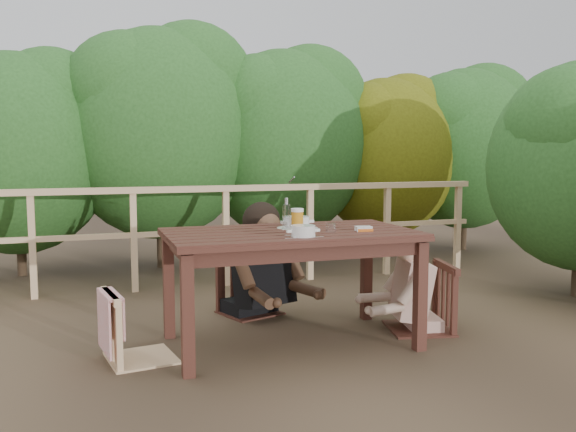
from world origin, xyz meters
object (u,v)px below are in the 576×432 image
object	(u,v)px
woman	(249,228)
bottle	(286,215)
chair_right	(420,268)
table	(290,289)
chair_left	(140,294)
chair_far	(250,261)
soup_far	(297,223)
tumbler	(331,229)
diner_right	(424,253)
beer_glass	(297,220)
bread_roll	(303,233)
butter_tub	(363,230)
soup_near	(303,232)

from	to	relation	value
woman	bottle	world-z (taller)	woman
chair_right	bottle	xyz separation A→B (m)	(-1.03, 0.08, 0.43)
table	bottle	xyz separation A→B (m)	(0.00, 0.10, 0.51)
table	chair_left	bearing A→B (deg)	179.92
chair_far	table	bearing A→B (deg)	-105.80
soup_far	tumbler	bearing A→B (deg)	-66.64
diner_right	bottle	xyz separation A→B (m)	(-1.06, 0.08, 0.32)
soup_far	tumbler	xyz separation A→B (m)	(0.13, -0.31, -0.01)
chair_far	diner_right	world-z (taller)	diner_right
chair_far	beer_glass	distance (m)	0.97
diner_right	bottle	world-z (taller)	diner_right
bread_roll	soup_far	bearing A→B (deg)	75.33
chair_left	soup_far	bearing A→B (deg)	-91.69
beer_glass	butter_tub	distance (m)	0.46
chair_left	diner_right	bearing A→B (deg)	-98.27
bottle	soup_near	bearing A→B (deg)	-92.95
beer_glass	diner_right	bearing A→B (deg)	0.53
table	butter_tub	distance (m)	0.65
diner_right	table	bearing A→B (deg)	103.57
diner_right	soup_far	bearing A→B (deg)	95.40
soup_near	soup_far	distance (m)	0.46
beer_glass	butter_tub	world-z (taller)	beer_glass
bottle	butter_tub	size ratio (longest dim) A/B	2.12
chair_right	chair_left	bearing A→B (deg)	-76.93
tumbler	butter_tub	xyz separation A→B (m)	(0.24, -0.01, -0.02)
chair_far	bread_roll	size ratio (longest dim) A/B	6.70
diner_right	soup_near	distance (m)	1.16
soup_far	tumbler	distance (m)	0.33
chair_right	tumbler	world-z (taller)	chair_right
woman	bottle	xyz separation A→B (m)	(0.06, -0.79, 0.19)
table	beer_glass	bearing A→B (deg)	8.71
chair_far	soup_near	size ratio (longest dim) A/B	3.30
diner_right	bottle	distance (m)	1.11
table	bread_roll	distance (m)	0.52
woman	diner_right	distance (m)	1.43
butter_tub	chair_left	bearing A→B (deg)	-177.48
chair_far	soup_near	bearing A→B (deg)	-107.57
diner_right	soup_near	size ratio (longest dim) A/B	4.41
bread_roll	soup_near	bearing A→B (deg)	-110.20
table	butter_tub	xyz separation A→B (m)	(0.47, -0.17, 0.42)
bottle	chair_right	bearing A→B (deg)	-4.48
soup_far	butter_tub	size ratio (longest dim) A/B	2.62
beer_glass	tumbler	xyz separation A→B (m)	(0.18, -0.17, -0.04)
soup_near	beer_glass	world-z (taller)	beer_glass
beer_glass	chair_far	bearing A→B (deg)	97.47
diner_right	tumbler	xyz separation A→B (m)	(-0.83, -0.18, 0.24)
chair_left	soup_far	size ratio (longest dim) A/B	2.97
woman	tumbler	size ratio (longest dim) A/B	18.16
soup_far	bottle	bearing A→B (deg)	-156.57
tumbler	soup_near	bearing A→B (deg)	-151.55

